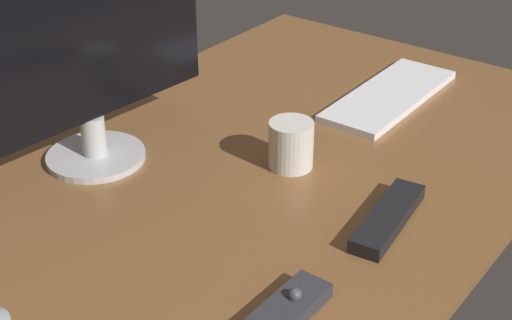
{
  "coord_description": "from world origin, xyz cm",
  "views": [
    {
      "loc": [
        -86.62,
        -67.32,
        67.62
      ],
      "look_at": [
        -4.01,
        -4.79,
        8.0
      ],
      "focal_mm": 53.08,
      "sensor_mm": 36.0,
      "label": 1
    }
  ],
  "objects": [
    {
      "name": "desk",
      "position": [
        0.0,
        0.0,
        1.0
      ],
      "size": [
        140.0,
        84.0,
        2.0
      ],
      "primitive_type": "cube",
      "color": "brown",
      "rests_on": "ground"
    },
    {
      "name": "monitor",
      "position": [
        -12.29,
        23.91,
        26.8
      ],
      "size": [
        48.54,
        17.13,
        46.24
      ],
      "rotation": [
        0.0,
        0.0,
        -0.08
      ],
      "color": "#BDBDBD",
      "rests_on": "desk"
    },
    {
      "name": "keyboard",
      "position": [
        40.37,
        -5.05,
        2.73
      ],
      "size": [
        35.76,
        13.1,
        1.46
      ],
      "primitive_type": "cube",
      "rotation": [
        0.0,
        0.0,
        0.01
      ],
      "color": "white",
      "rests_on": "desk"
    },
    {
      "name": "media_remote",
      "position": [
        -26.92,
        -25.91,
        3.13
      ],
      "size": [
        17.05,
        5.22,
        3.44
      ],
      "rotation": [
        0.0,
        0.0,
        -0.01
      ],
      "color": "#2D2D33",
      "rests_on": "desk"
    },
    {
      "name": "tv_remote",
      "position": [
        0.86,
        -26.17,
        3.13
      ],
      "size": [
        20.22,
        7.42,
        2.26
      ],
      "primitive_type": "cube",
      "rotation": [
        0.0,
        0.0,
        0.13
      ],
      "color": "black",
      "rests_on": "desk"
    },
    {
      "name": "coffee_mug",
      "position": [
        6.3,
        -4.41,
        6.16
      ],
      "size": [
        7.65,
        7.65,
        8.31
      ],
      "primitive_type": "cylinder",
      "color": "silver",
      "rests_on": "desk"
    }
  ]
}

